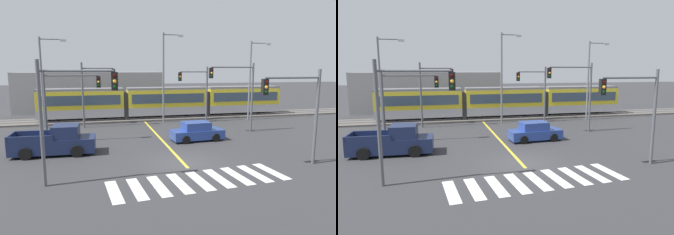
# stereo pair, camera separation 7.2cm
# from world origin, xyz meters

# --- Properties ---
(ground_plane) EXTENTS (200.00, 200.00, 0.00)m
(ground_plane) POSITION_xyz_m (0.00, 0.00, 0.00)
(ground_plane) COLOR #333335
(track_bed) EXTENTS (120.00, 4.00, 0.18)m
(track_bed) POSITION_xyz_m (0.00, 16.82, 0.09)
(track_bed) COLOR #56514C
(track_bed) RESTS_ON ground
(rail_near) EXTENTS (120.00, 0.08, 0.10)m
(rail_near) POSITION_xyz_m (0.00, 16.10, 0.23)
(rail_near) COLOR #939399
(rail_near) RESTS_ON track_bed
(rail_far) EXTENTS (120.00, 0.08, 0.10)m
(rail_far) POSITION_xyz_m (0.00, 17.54, 0.23)
(rail_far) COLOR #939399
(rail_far) RESTS_ON track_bed
(light_rail_tram) EXTENTS (28.00, 2.64, 3.43)m
(light_rail_tram) POSITION_xyz_m (2.83, 16.81, 2.05)
(light_rail_tram) COLOR #9E9EA3
(light_rail_tram) RESTS_ON track_bed
(crosswalk_stripe_0) EXTENTS (0.83, 2.84, 0.01)m
(crosswalk_stripe_0) POSITION_xyz_m (-4.38, -3.43, 0.00)
(crosswalk_stripe_0) COLOR silver
(crosswalk_stripe_0) RESTS_ON ground
(crosswalk_stripe_1) EXTENTS (0.83, 2.84, 0.01)m
(crosswalk_stripe_1) POSITION_xyz_m (-3.28, -3.32, 0.00)
(crosswalk_stripe_1) COLOR silver
(crosswalk_stripe_1) RESTS_ON ground
(crosswalk_stripe_2) EXTENTS (0.83, 2.84, 0.01)m
(crosswalk_stripe_2) POSITION_xyz_m (-2.19, -3.22, 0.00)
(crosswalk_stripe_2) COLOR silver
(crosswalk_stripe_2) RESTS_ON ground
(crosswalk_stripe_3) EXTENTS (0.83, 2.84, 0.01)m
(crosswalk_stripe_3) POSITION_xyz_m (-1.09, -3.11, 0.00)
(crosswalk_stripe_3) COLOR silver
(crosswalk_stripe_3) RESTS_ON ground
(crosswalk_stripe_4) EXTENTS (0.83, 2.84, 0.01)m
(crosswalk_stripe_4) POSITION_xyz_m (0.00, -3.01, 0.00)
(crosswalk_stripe_4) COLOR silver
(crosswalk_stripe_4) RESTS_ON ground
(crosswalk_stripe_5) EXTENTS (0.83, 2.84, 0.01)m
(crosswalk_stripe_5) POSITION_xyz_m (1.09, -2.90, 0.00)
(crosswalk_stripe_5) COLOR silver
(crosswalk_stripe_5) RESTS_ON ground
(crosswalk_stripe_6) EXTENTS (0.83, 2.84, 0.01)m
(crosswalk_stripe_6) POSITION_xyz_m (2.19, -2.79, 0.00)
(crosswalk_stripe_6) COLOR silver
(crosswalk_stripe_6) RESTS_ON ground
(crosswalk_stripe_7) EXTENTS (0.83, 2.84, 0.01)m
(crosswalk_stripe_7) POSITION_xyz_m (3.28, -2.69, 0.00)
(crosswalk_stripe_7) COLOR silver
(crosswalk_stripe_7) RESTS_ON ground
(crosswalk_stripe_8) EXTENTS (0.83, 2.84, 0.01)m
(crosswalk_stripe_8) POSITION_xyz_m (4.38, -2.58, 0.00)
(crosswalk_stripe_8) COLOR silver
(crosswalk_stripe_8) RESTS_ON ground
(lane_centre_line) EXTENTS (0.20, 15.83, 0.01)m
(lane_centre_line) POSITION_xyz_m (0.00, 6.91, 0.00)
(lane_centre_line) COLOR gold
(lane_centre_line) RESTS_ON ground
(sedan_crossing) EXTENTS (4.31, 2.14, 1.52)m
(sedan_crossing) POSITION_xyz_m (2.71, 5.44, 0.70)
(sedan_crossing) COLOR #284293
(sedan_crossing) RESTS_ON ground
(pickup_truck) EXTENTS (5.46, 2.37, 1.98)m
(pickup_truck) POSITION_xyz_m (-7.79, 3.84, 0.84)
(pickup_truck) COLOR #192347
(pickup_truck) RESTS_ON ground
(traffic_light_near_left) EXTENTS (3.75, 0.38, 6.13)m
(traffic_light_near_left) POSITION_xyz_m (-6.38, -1.94, 4.01)
(traffic_light_near_left) COLOR #515459
(traffic_light_near_left) RESTS_ON ground
(traffic_light_far_left) EXTENTS (3.25, 0.38, 6.31)m
(traffic_light_far_left) POSITION_xyz_m (-5.28, 13.11, 4.08)
(traffic_light_far_left) COLOR #515459
(traffic_light_far_left) RESTS_ON ground
(traffic_light_mid_left) EXTENTS (4.25, 0.38, 5.53)m
(traffic_light_mid_left) POSITION_xyz_m (-7.32, 7.09, 3.75)
(traffic_light_mid_left) COLOR #515459
(traffic_light_mid_left) RESTS_ON ground
(traffic_light_near_right) EXTENTS (3.75, 0.38, 5.68)m
(traffic_light_near_right) POSITION_xyz_m (6.33, -1.93, 3.75)
(traffic_light_near_right) COLOR #515459
(traffic_light_near_right) RESTS_ON ground
(traffic_light_mid_right) EXTENTS (4.25, 0.38, 6.22)m
(traffic_light_mid_right) POSITION_xyz_m (7.25, 7.58, 4.17)
(traffic_light_mid_right) COLOR #515459
(traffic_light_mid_right) RESTS_ON ground
(traffic_light_far_right) EXTENTS (3.25, 0.38, 5.94)m
(traffic_light_far_right) POSITION_xyz_m (5.43, 13.36, 3.85)
(traffic_light_far_right) COLOR #515459
(traffic_light_far_right) RESTS_ON ground
(street_lamp_west) EXTENTS (2.51, 0.28, 8.69)m
(street_lamp_west) POSITION_xyz_m (-9.85, 14.00, 4.96)
(street_lamp_west) COLOR slate
(street_lamp_west) RESTS_ON ground
(street_lamp_centre) EXTENTS (2.21, 0.28, 9.41)m
(street_lamp_centre) POSITION_xyz_m (2.10, 14.16, 5.30)
(street_lamp_centre) COLOR slate
(street_lamp_centre) RESTS_ON ground
(street_lamp_east) EXTENTS (2.43, 0.28, 8.70)m
(street_lamp_east) POSITION_xyz_m (11.83, 13.52, 4.96)
(street_lamp_east) COLOR slate
(street_lamp_east) RESTS_ON ground
(building_backdrop_far) EXTENTS (19.48, 6.00, 5.26)m
(building_backdrop_far) POSITION_xyz_m (-5.70, 26.22, 2.63)
(building_backdrop_far) COLOR gray
(building_backdrop_far) RESTS_ON ground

